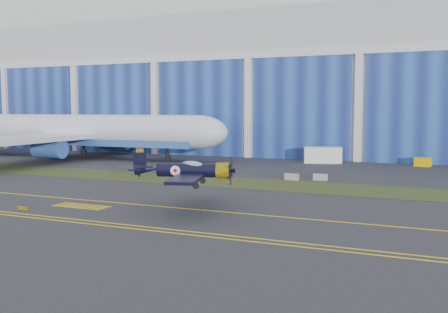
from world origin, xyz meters
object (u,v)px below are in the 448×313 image
at_px(jetliner, 80,96).
at_px(tug, 423,162).
at_px(warbird, 188,170).
at_px(shipping_container, 323,155).

height_order(jetliner, tug, jetliner).
distance_m(warbird, jetliner, 60.73).
height_order(shipping_container, tug, shipping_container).
bearing_deg(warbird, tug, 53.09).
xyz_separation_m(warbird, jetliner, (-45.14, 39.70, 8.62)).
height_order(warbird, jetliner, jetliner).
bearing_deg(shipping_container, tug, -12.80).
relative_size(jetliner, tug, 28.37).
height_order(jetliner, shipping_container, jetliner).
relative_size(jetliner, shipping_container, 10.90).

